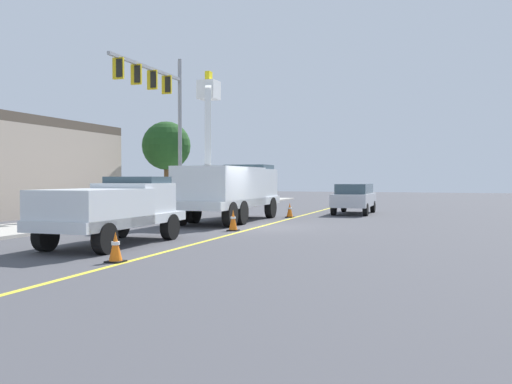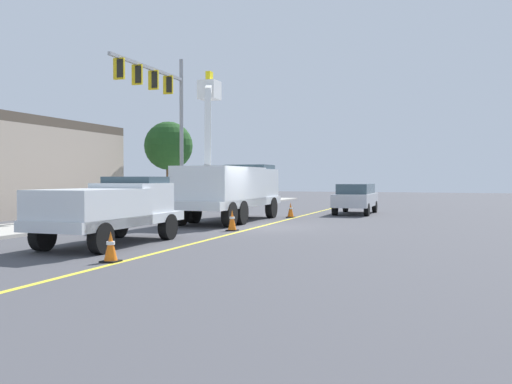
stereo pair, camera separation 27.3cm
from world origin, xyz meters
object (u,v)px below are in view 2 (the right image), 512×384
Objects in this scene: traffic_cone_leading at (111,247)px; service_pickup_truck at (110,208)px; traffic_cone_mid_rear at (291,210)px; traffic_signal_mast at (162,101)px; traffic_cone_mid_front at (232,220)px; passing_minivan at (356,197)px; utility_bucket_truck at (230,187)px.

service_pickup_truck is at bearing 35.56° from traffic_cone_leading.
traffic_signal_mast reaches higher than traffic_cone_mid_rear.
traffic_cone_leading is 0.91× the size of traffic_cone_mid_front.
passing_minivan reaches higher than traffic_cone_mid_rear.
traffic_cone_mid_rear is (16.02, 0.40, 0.01)m from traffic_cone_leading.
traffic_cone_mid_rear is 9.05m from traffic_signal_mast.
traffic_cone_mid_front is at bearing -17.01° from service_pickup_truck.
traffic_signal_mast is (12.07, 5.23, 5.04)m from service_pickup_truck.
traffic_cone_leading is at bearing -178.56° from traffic_cone_mid_rear.
traffic_cone_mid_rear is at bearing -7.17° from service_pickup_truck.
service_pickup_truck is 7.02× the size of traffic_cone_mid_front.
service_pickup_truck is 0.64× the size of traffic_signal_mast.
service_pickup_truck is 5.76m from traffic_cone_mid_front.
utility_bucket_truck is at bearing 148.74° from passing_minivan.
service_pickup_truck is at bearing -156.58° from traffic_signal_mast.
traffic_cone_mid_rear is (7.68, 0.02, -0.02)m from traffic_cone_mid_front.
traffic_cone_mid_rear is 0.09× the size of traffic_signal_mast.
passing_minivan is 11.96m from traffic_signal_mast.
traffic_cone_mid_rear reaches higher than traffic_cone_leading.
service_pickup_truck is 3.61m from traffic_cone_leading.
traffic_cone_mid_rear is (3.35, -1.91, -1.24)m from utility_bucket_truck.
service_pickup_truck is at bearing -178.49° from utility_bucket_truck.
utility_bucket_truck reaches higher than traffic_cone_leading.
service_pickup_truck reaches higher than passing_minivan.
passing_minivan is 6.59× the size of traffic_cone_leading.
traffic_signal_mast reaches higher than service_pickup_truck.
service_pickup_truck reaches higher than traffic_cone_mid_front.
traffic_cone_leading is 17.60m from traffic_signal_mast.
traffic_cone_mid_rear is (13.14, -1.65, -0.75)m from service_pickup_truck.
traffic_cone_mid_rear is at bearing 0.13° from traffic_cone_mid_front.
traffic_cone_mid_rear is (-4.07, 2.59, -0.60)m from passing_minivan.
traffic_cone_mid_front is at bearing 2.64° from traffic_cone_leading.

